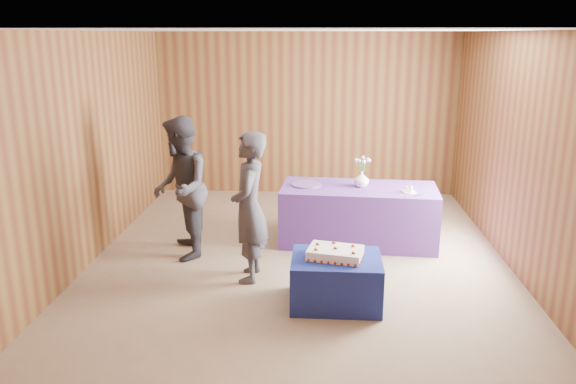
# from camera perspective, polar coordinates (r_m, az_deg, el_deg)

# --- Properties ---
(ground) EXTENTS (6.00, 6.00, 0.00)m
(ground) POSITION_cam_1_polar(r_m,az_deg,el_deg) (6.94, 1.14, -6.78)
(ground) COLOR gray
(ground) RESTS_ON ground
(room_shell) EXTENTS (5.04, 6.04, 2.72)m
(room_shell) POSITION_cam_1_polar(r_m,az_deg,el_deg) (6.47, 1.22, 8.13)
(room_shell) COLOR brown
(room_shell) RESTS_ON ground
(cake_table) EXTENTS (0.91, 0.71, 0.50)m
(cake_table) POSITION_cam_1_polar(r_m,az_deg,el_deg) (5.79, 4.89, -8.95)
(cake_table) COLOR navy
(cake_table) RESTS_ON ground
(serving_table) EXTENTS (2.06, 1.04, 0.75)m
(serving_table) POSITION_cam_1_polar(r_m,az_deg,el_deg) (7.42, 7.15, -2.31)
(serving_table) COLOR #563695
(serving_table) RESTS_ON ground
(sheet_cake) EXTENTS (0.62, 0.49, 0.13)m
(sheet_cake) POSITION_cam_1_polar(r_m,az_deg,el_deg) (5.67, 4.82, -6.19)
(sheet_cake) COLOR white
(sheet_cake) RESTS_ON cake_table
(vase) EXTENTS (0.26, 0.26, 0.20)m
(vase) POSITION_cam_1_polar(r_m,az_deg,el_deg) (7.31, 7.48, 1.31)
(vase) COLOR white
(vase) RESTS_ON serving_table
(flower_spray) EXTENTS (0.22, 0.22, 0.17)m
(flower_spray) POSITION_cam_1_polar(r_m,az_deg,el_deg) (7.26, 7.55, 3.16)
(flower_spray) COLOR #316D2B
(flower_spray) RESTS_ON vase
(platter) EXTENTS (0.41, 0.41, 0.02)m
(platter) POSITION_cam_1_polar(r_m,az_deg,el_deg) (7.35, 1.89, 0.77)
(platter) COLOR #664891
(platter) RESTS_ON serving_table
(plate) EXTENTS (0.19, 0.19, 0.01)m
(plate) POSITION_cam_1_polar(r_m,az_deg,el_deg) (7.18, 12.21, 0.00)
(plate) COLOR white
(plate) RESTS_ON serving_table
(cake_slice) EXTENTS (0.09, 0.08, 0.09)m
(cake_slice) POSITION_cam_1_polar(r_m,az_deg,el_deg) (7.16, 12.23, 0.31)
(cake_slice) COLOR white
(cake_slice) RESTS_ON plate
(knife) EXTENTS (0.25, 0.11, 0.00)m
(knife) POSITION_cam_1_polar(r_m,az_deg,el_deg) (7.04, 12.65, -0.38)
(knife) COLOR #B8B9BD
(knife) RESTS_ON serving_table
(guest_left) EXTENTS (0.41, 0.61, 1.67)m
(guest_left) POSITION_cam_1_polar(r_m,az_deg,el_deg) (6.14, -3.95, -1.58)
(guest_left) COLOR #36353F
(guest_left) RESTS_ON ground
(guest_right) EXTENTS (0.84, 0.98, 1.74)m
(guest_right) POSITION_cam_1_polar(r_m,az_deg,el_deg) (6.88, -10.84, 0.36)
(guest_right) COLOR #313039
(guest_right) RESTS_ON ground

